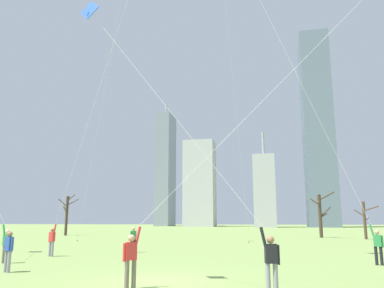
# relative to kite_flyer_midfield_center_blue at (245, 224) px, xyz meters

# --- Properties ---
(ground_plane) EXTENTS (400.00, 400.00, 0.00)m
(ground_plane) POSITION_rel_kite_flyer_midfield_center_blue_xyz_m (-3.22, 1.82, -1.95)
(ground_plane) COLOR #7A934C
(kite_flyer_midfield_center_blue) EXTENTS (6.81, 0.39, 9.96)m
(kite_flyer_midfield_center_blue) POSITION_rel_kite_flyer_midfield_center_blue_xyz_m (0.00, 0.00, 0.00)
(kite_flyer_midfield_center_blue) COLOR gray
(kite_flyer_midfield_center_blue) RESTS_ON ground
(kite_flyer_midfield_left_white) EXTENTS (6.84, 4.45, 15.70)m
(kite_flyer_midfield_left_white) POSITION_rel_kite_flyer_midfield_center_blue_xyz_m (-11.26, 9.08, 0.60)
(kite_flyer_midfield_left_white) COLOR gray
(kite_flyer_midfield_left_white) RESTS_ON ground
(kite_flyer_foreground_right_green) EXTENTS (13.20, 4.89, 15.70)m
(kite_flyer_foreground_right_green) POSITION_rel_kite_flyer_midfield_center_blue_xyz_m (-0.92, 1.04, 2.02)
(kite_flyer_foreground_right_green) COLOR #726656
(kite_flyer_foreground_right_green) RESTS_ON ground
(kite_flyer_far_back_purple) EXTENTS (7.85, 1.23, 20.40)m
(kite_flyer_far_back_purple) POSITION_rel_kite_flyer_midfield_center_blue_xyz_m (4.29, 8.69, 2.52)
(kite_flyer_far_back_purple) COLOR black
(kite_flyer_far_back_purple) RESTS_ON ground
(bystander_far_off_by_trees) EXTENTS (0.34, 0.46, 1.62)m
(bystander_far_off_by_trees) POSITION_rel_kite_flyer_midfield_center_blue_xyz_m (-8.30, 13.24, -1.04)
(bystander_far_off_by_trees) COLOR black
(bystander_far_off_by_trees) RESTS_ON ground
(bystander_watching_nearby) EXTENTS (0.48, 0.32, 1.62)m
(bystander_watching_nearby) POSITION_rel_kite_flyer_midfield_center_blue_xyz_m (-9.77, 2.70, -1.04)
(bystander_watching_nearby) COLOR gray
(bystander_watching_nearby) RESTS_ON ground
(distant_kite_high_overhead_orange) EXTENTS (1.56, 7.06, 24.51)m
(distant_kite_high_overhead_orange) POSITION_rel_kite_flyer_midfield_center_blue_xyz_m (-2.71, 20.90, 18.95)
(distant_kite_high_overhead_orange) COLOR orange
(distant_kite_high_overhead_orange) RESTS_ON ground
(bare_tree_far_right_edge) EXTENTS (2.95, 2.57, 5.72)m
(bare_tree_far_right_edge) POSITION_rel_kite_flyer_midfield_center_blue_xyz_m (-28.02, 39.56, 1.11)
(bare_tree_far_right_edge) COLOR #423326
(bare_tree_far_right_edge) RESTS_ON ground
(bare_tree_left_of_center) EXTENTS (2.87, 2.54, 5.59)m
(bare_tree_left_of_center) POSITION_rel_kite_flyer_midfield_center_blue_xyz_m (6.52, 39.30, 0.96)
(bare_tree_left_of_center) COLOR #423326
(bare_tree_left_of_center) RESTS_ON ground
(bare_tree_rightmost) EXTENTS (2.51, 1.77, 4.18)m
(bare_tree_rightmost) POSITION_rel_kite_flyer_midfield_center_blue_xyz_m (10.90, 35.99, 0.29)
(bare_tree_rightmost) COLOR #4C3828
(bare_tree_rightmost) RESTS_ON ground
(skyline_wide_slab) EXTENTS (5.50, 11.75, 48.20)m
(skyline_wide_slab) POSITION_rel_kite_flyer_midfield_center_blue_xyz_m (-40.25, 134.96, 20.00)
(skyline_wide_slab) COLOR gray
(skyline_wide_slab) RESTS_ON ground
(skyline_mid_tower_right) EXTENTS (6.78, 10.72, 30.63)m
(skyline_mid_tower_right) POSITION_rel_kite_flyer_midfield_center_blue_xyz_m (-1.70, 114.96, 9.39)
(skyline_mid_tower_right) COLOR #B2B2B7
(skyline_mid_tower_right) RESTS_ON ground
(skyline_squat_block) EXTENTS (10.64, 8.69, 30.11)m
(skyline_squat_block) POSITION_rel_kite_flyer_midfield_center_blue_xyz_m (-24.47, 123.76, 13.11)
(skyline_squat_block) COLOR #B2B2B7
(skyline_squat_block) RESTS_ON ground
(skyline_short_annex) EXTENTS (9.33, 11.98, 64.67)m
(skyline_short_annex) POSITION_rel_kite_flyer_midfield_center_blue_xyz_m (16.19, 119.74, 30.39)
(skyline_short_annex) COLOR slate
(skyline_short_annex) RESTS_ON ground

